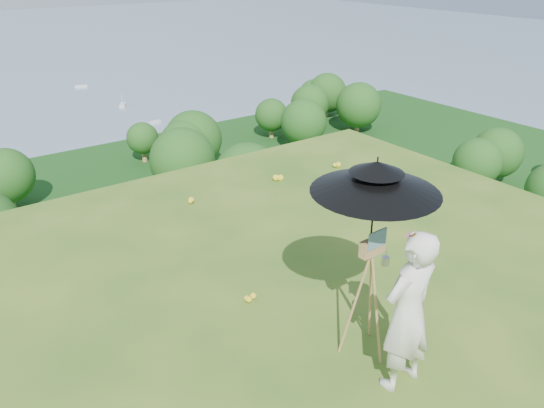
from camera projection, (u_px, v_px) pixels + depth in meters
forest_slope at (29, 402)px, 43.48m from camera, size 140.00×56.00×22.00m
wildflowers at (305, 394)px, 5.58m from camera, size 10.00×10.50×0.12m
painter at (408, 312)px, 5.43m from camera, size 0.69×0.46×1.87m
field_easel at (368, 292)px, 5.96m from camera, size 0.63×0.63×1.62m
sun_umbrella at (374, 206)px, 5.52m from camera, size 1.36×1.36×1.09m
painter_cap at (418, 237)px, 5.05m from camera, size 0.20×0.23×0.10m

